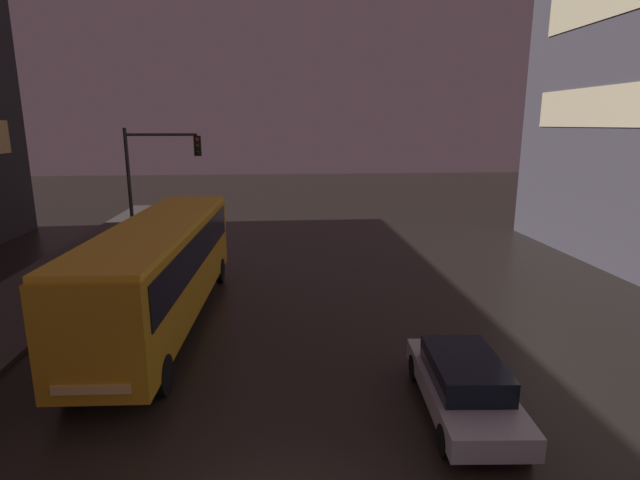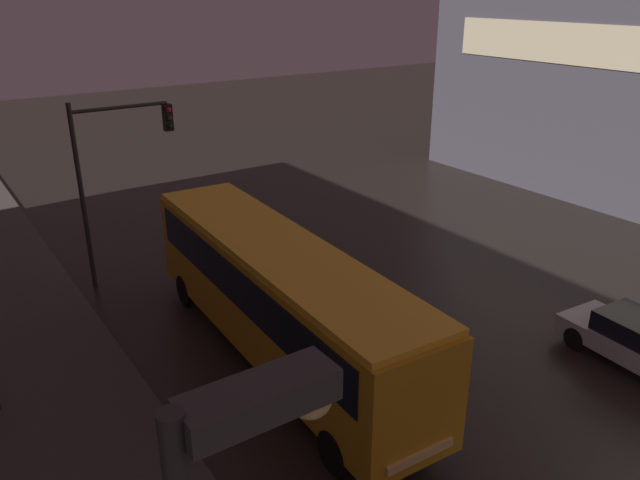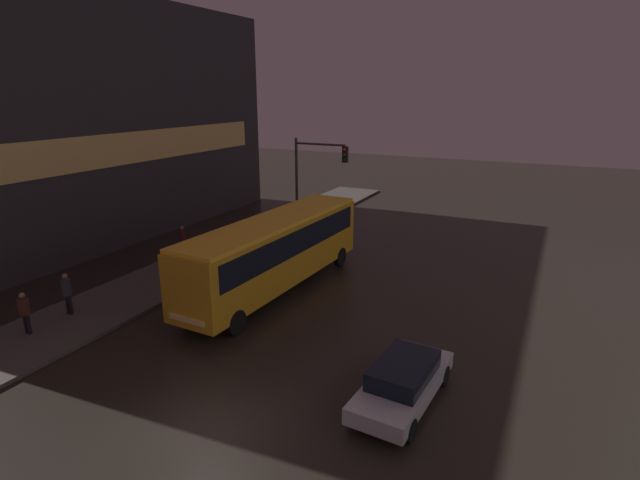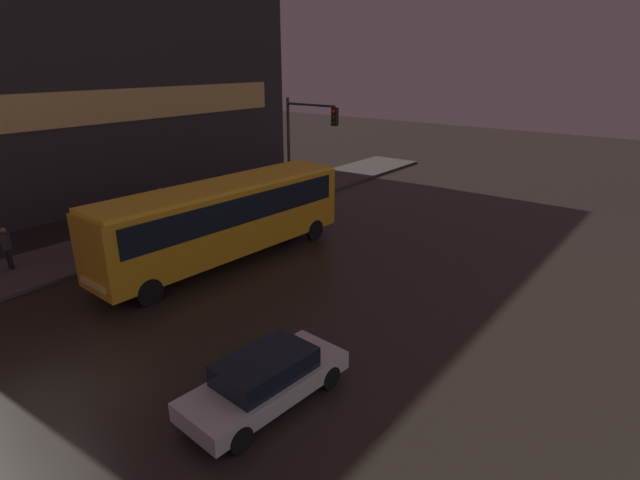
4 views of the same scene
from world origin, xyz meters
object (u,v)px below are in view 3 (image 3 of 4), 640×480
car_taxi (403,381)px  pedestrian_near (67,290)px  bus_near (275,247)px  traffic_light_main (314,174)px  pedestrian_far (183,238)px  pedestrian_mid (24,309)px

car_taxi → pedestrian_near: pedestrian_near is taller
bus_near → pedestrian_near: bus_near is taller
bus_near → traffic_light_main: size_ratio=1.88×
bus_near → traffic_light_main: (-1.82, 7.49, 2.14)m
car_taxi → traffic_light_main: bearing=-49.9°
pedestrian_far → traffic_light_main: size_ratio=0.27×
bus_near → pedestrian_near: size_ratio=6.70×
car_taxi → pedestrian_mid: size_ratio=2.76×
car_taxi → pedestrian_far: pedestrian_far is taller
pedestrian_near → pedestrian_mid: size_ratio=1.07×
pedestrian_mid → pedestrian_near: bearing=-98.5°
pedestrian_near → pedestrian_far: bearing=-106.4°
car_taxi → traffic_light_main: (-9.69, 13.35, 3.54)m
pedestrian_far → pedestrian_near: bearing=116.1°
car_taxi → pedestrian_near: 13.98m
bus_near → pedestrian_mid: (-6.03, -8.11, -0.97)m
car_taxi → pedestrian_far: bearing=-23.0°
pedestrian_near → pedestrian_far: (-0.91, 8.00, -0.06)m
bus_near → pedestrian_mid: bus_near is taller
pedestrian_near → bus_near: bearing=-157.1°
pedestrian_far → traffic_light_main: 8.33m
pedestrian_far → bus_near: bearing=-174.4°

